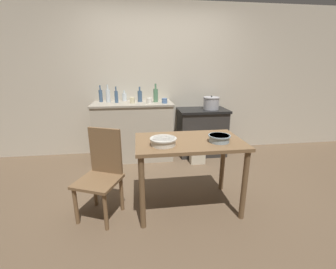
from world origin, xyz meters
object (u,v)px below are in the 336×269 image
object	(u,v)px
bottle_left	(108,95)
cup_far_right	(149,101)
cup_mid_right	(132,100)
mixing_bowl_small	(219,138)
bottle_center_right	(140,96)
chair	(102,172)
bottle_far_left	(101,96)
bottle_center_left	(125,97)
flour_sack	(197,153)
work_table	(189,151)
bottle_center	(116,96)
bottle_mid_left	(156,95)
cup_right	(165,101)
mixing_bowl_large	(163,141)
stove	(202,132)
stock_pot	(211,103)

from	to	relation	value
bottle_left	cup_far_right	size ratio (longest dim) A/B	3.15
cup_mid_right	mixing_bowl_small	bearing A→B (deg)	-60.75
bottle_center_right	mixing_bowl_small	bearing A→B (deg)	-65.98
chair	cup_mid_right	xyz separation A→B (m)	(0.32, 1.48, 0.52)
mixing_bowl_small	bottle_far_left	bearing A→B (deg)	128.22
cup_far_right	bottle_center_right	bearing A→B (deg)	125.57
bottle_center_left	bottle_center_right	size ratio (longest dim) A/B	0.71
flour_sack	bottle_far_left	world-z (taller)	bottle_far_left
work_table	bottle_far_left	size ratio (longest dim) A/B	4.08
work_table	bottle_center	distance (m)	1.83
chair	bottle_mid_left	size ratio (longest dim) A/B	3.07
flour_sack	cup_right	size ratio (longest dim) A/B	3.96
bottle_far_left	cup_far_right	xyz separation A→B (m)	(0.79, -0.28, -0.06)
bottle_left	bottle_center	distance (m)	0.16
work_table	bottle_far_left	bearing A→B (deg)	123.53
chair	mixing_bowl_large	distance (m)	0.73
bottle_center	flour_sack	bearing A→B (deg)	-18.65
stove	cup_mid_right	distance (m)	1.34
mixing_bowl_small	bottle_left	bearing A→B (deg)	126.35
stock_pot	bottle_center_left	size ratio (longest dim) A/B	1.55
work_table	bottle_left	world-z (taller)	bottle_left
bottle_center	bottle_center_left	bearing A→B (deg)	57.66
flour_sack	bottle_center	size ratio (longest dim) A/B	1.36
bottle_mid_left	stock_pot	bearing A→B (deg)	-1.94
chair	bottle_mid_left	distance (m)	1.81
chair	mixing_bowl_large	xyz separation A→B (m)	(0.63, -0.12, 0.35)
stock_pot	cup_mid_right	world-z (taller)	same
mixing_bowl_large	bottle_center_left	bearing A→B (deg)	103.45
bottle_left	cup_right	size ratio (longest dim) A/B	3.22
mixing_bowl_small	bottle_center_right	size ratio (longest dim) A/B	0.89
stock_pot	flour_sack	bearing A→B (deg)	-129.39
bottle_left	bottle_center_left	bearing A→B (deg)	24.35
cup_mid_right	bottle_center_right	bearing A→B (deg)	45.58
bottle_mid_left	bottle_center_right	world-z (taller)	bottle_mid_left
bottle_center_left	cup_right	size ratio (longest dim) A/B	1.99
cup_right	work_table	bearing A→B (deg)	-86.52
mixing_bowl_small	bottle_mid_left	world-z (taller)	bottle_mid_left
stove	bottle_mid_left	bearing A→B (deg)	179.66
stove	cup_right	bearing A→B (deg)	-167.85
bottle_left	bottle_mid_left	world-z (taller)	bottle_mid_left
flour_sack	cup_far_right	bearing A→B (deg)	160.08
flour_sack	cup_mid_right	size ratio (longest dim) A/B	3.76
bottle_center_left	stock_pot	bearing A→B (deg)	-9.02
chair	bottle_center_left	size ratio (longest dim) A/B	5.19
chair	bottle_center_left	xyz separation A→B (m)	(0.18, 1.76, 0.54)
mixing_bowl_small	work_table	bearing A→B (deg)	161.03
chair	flour_sack	distance (m)	1.78
flour_sack	cup_far_right	size ratio (longest dim) A/B	3.88
work_table	cup_far_right	world-z (taller)	cup_far_right
bottle_center_left	bottle_center	size ratio (longest dim) A/B	0.68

